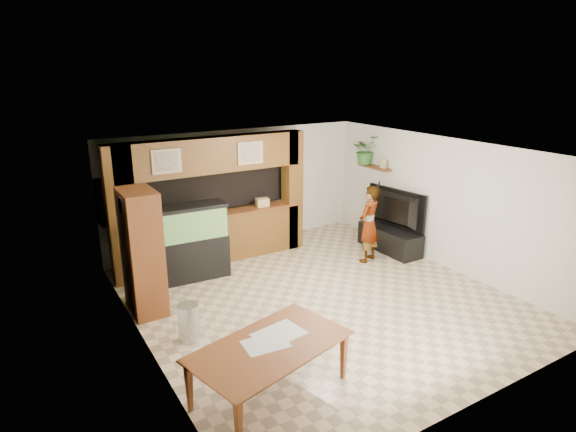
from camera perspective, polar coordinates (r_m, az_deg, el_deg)
floor at (r=8.60m, az=3.67°, el=-9.68°), size 6.50×6.50×0.00m
ceiling at (r=7.77m, az=4.04°, el=7.66°), size 6.50×6.50×0.00m
wall_back at (r=10.81m, az=-6.05°, el=3.32°), size 6.00×0.00×6.00m
wall_left at (r=6.93m, az=-17.07°, el=-5.53°), size 0.00×6.50×6.50m
wall_right at (r=10.05m, az=18.04°, el=1.47°), size 0.00×6.50×6.50m
partition at (r=9.90m, az=-9.50°, el=1.94°), size 4.20×0.99×2.60m
wall_clock at (r=7.67m, az=-19.12°, el=1.24°), size 0.05×0.25×0.25m
wall_shelf at (r=11.18m, az=10.22°, el=5.72°), size 0.25×0.90×0.04m
pantry_cabinet at (r=8.12m, az=-16.90°, el=-4.14°), size 0.52×0.85×2.07m
trash_can at (r=7.41m, az=-11.69°, el=-12.25°), size 0.32×0.32×0.58m
aquarium at (r=9.26m, az=-11.26°, el=-3.16°), size 1.31×0.49×1.46m
tv_stand at (r=10.84m, az=11.96°, el=-2.71°), size 0.56×1.52×0.51m
television at (r=10.63m, az=12.18°, el=0.76°), size 0.40×1.52×0.87m
photo_frame at (r=10.96m, az=11.22°, el=6.09°), size 0.05×0.16×0.21m
potted_plant at (r=11.34m, az=9.15°, el=7.76°), size 0.64×0.57×0.67m
person at (r=10.00m, az=9.57°, el=-0.95°), size 0.69×0.59×1.61m
microphone at (r=9.68m, az=10.66°, el=3.63°), size 0.04×0.10×0.16m
dining_table at (r=6.17m, az=-1.86°, el=-17.88°), size 2.16×1.54×0.69m
newspaper_a at (r=6.02m, az=-2.68°, el=-14.90°), size 0.57×0.44×0.01m
newspaper_b at (r=6.21m, az=-1.08°, el=-13.79°), size 0.68×0.54×0.01m
counter_box at (r=10.25m, az=-3.06°, el=1.62°), size 0.29×0.21×0.18m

